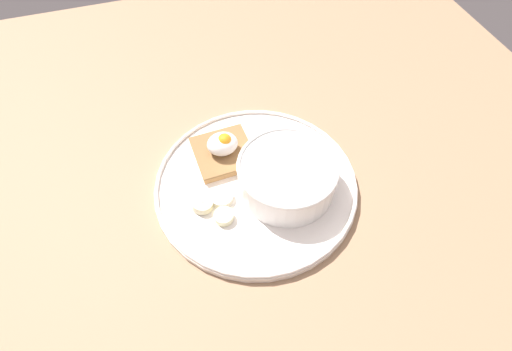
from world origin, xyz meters
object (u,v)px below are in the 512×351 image
Objects in this scene: oatmeal_bowl at (287,176)px; toast_slice at (223,153)px; banana_slice_back at (224,216)px; banana_slice_front at (222,197)px; banana_slice_left at (203,204)px; poached_egg at (223,143)px.

oatmeal_bowl is 1.56× the size of toast_slice.
banana_slice_back is (2.94, 11.23, -0.18)cm from toast_slice.
oatmeal_bowl is 3.09× the size of banana_slice_front.
banana_slice_back is (-2.41, 2.89, -0.08)cm from banana_slice_left.
oatmeal_bowl is at bearing 130.81° from toast_slice.
oatmeal_bowl reaches higher than banana_slice_left.
banana_slice_front is at bearing -99.37° from banana_slice_back.
banana_slice_back is at bearing 75.36° from toast_slice.
banana_slice_left is (5.41, 8.32, -2.37)cm from poached_egg.
banana_slice_back is (2.99, 11.20, -2.45)cm from poached_egg.
banana_slice_front is 1.64× the size of banana_slice_back.
banana_slice_front is at bearing -172.12° from banana_slice_left.
poached_egg is 1.02× the size of banana_slice_front.
toast_slice is at bearing -106.76° from banana_slice_front.
oatmeal_bowl is 12.99cm from banana_slice_left.
banana_slice_back is (0.54, 3.30, 0.07)cm from banana_slice_front.
banana_slice_left is at bearing -50.09° from banana_slice_back.
oatmeal_bowl is 3.04× the size of poached_egg.
banana_slice_front is at bearing 73.24° from toast_slice.
poached_egg is 1.16× the size of banana_slice_left.
banana_slice_front is at bearing 72.80° from poached_egg.
oatmeal_bowl is 3.52× the size of banana_slice_left.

